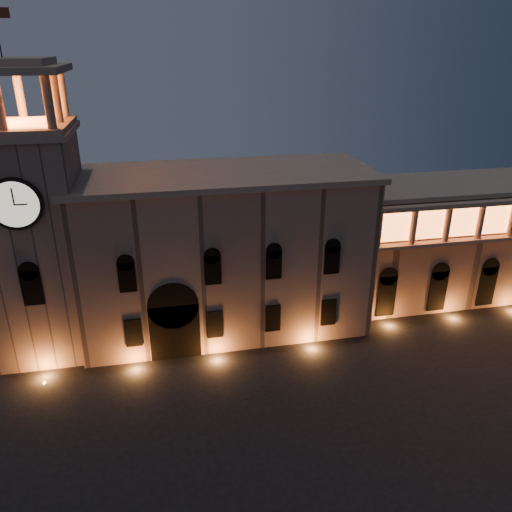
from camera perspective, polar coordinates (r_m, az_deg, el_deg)
The scene contains 4 objects.
ground at distance 41.18m, azimuth 4.50°, elevation -22.73°, with size 160.00×160.00×0.00m, color black.
government_building at distance 53.89m, azimuth -3.69°, elevation 0.47°, with size 30.80×12.80×17.60m.
clock_tower at distance 52.60m, azimuth -23.93°, elevation 2.22°, with size 9.80×9.80×32.40m.
colonnade_wing at distance 69.11m, azimuth 25.30°, elevation 2.14°, with size 40.60×11.50×14.50m.
Camera 1 is at (-8.67, -27.37, 29.52)m, focal length 35.00 mm.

